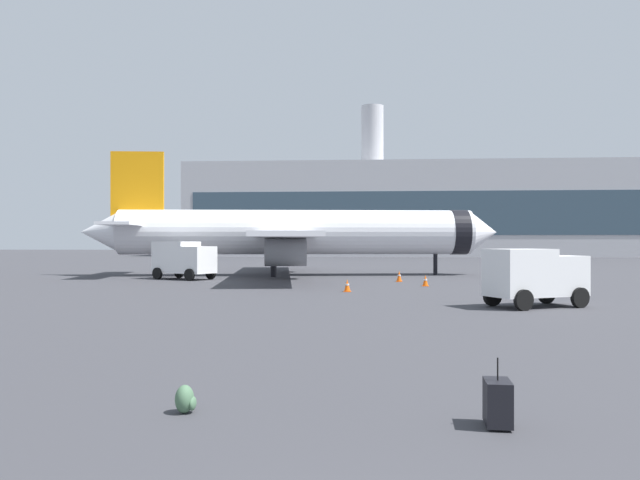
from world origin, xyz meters
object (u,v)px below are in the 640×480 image
Objects in this scene: service_truck at (183,258)px; safety_cone_outer at (157,269)px; safety_cone_near at (399,276)px; airplane_at_gate at (294,233)px; safety_cone_far at (425,281)px; cargo_van at (534,275)px; rolling_suitcase at (498,402)px; traveller_backpack at (185,400)px; safety_cone_mid at (347,286)px.

service_truck is 7.18× the size of safety_cone_outer.
airplane_at_gate is at bearing 137.29° from safety_cone_near.
safety_cone_near is at bearing 108.32° from safety_cone_far.
service_truck is at bearing 161.14° from safety_cone_far.
cargo_van is (21.56, -18.85, -0.16)m from service_truck.
service_truck is 4.79× the size of rolling_suitcase.
airplane_at_gate reaches higher than traveller_backpack.
rolling_suitcase is (-1.68, -31.48, 0.03)m from safety_cone_far.
cargo_van is at bearing 60.06° from traveller_backpack.
rolling_suitcase is at bearing -79.22° from airplane_at_gate.
airplane_at_gate is at bearing -14.84° from safety_cone_outer.
safety_cone_mid is (-8.62, 7.89, -1.09)m from cargo_van.
traveller_backpack is (-10.54, -18.31, -1.22)m from cargo_van.
safety_cone_outer is at bearing 114.52° from rolling_suitcase.
safety_cone_far is at bearing 86.95° from rolling_suitcase.
safety_cone_mid is (5.09, -17.21, -3.30)m from airplane_at_gate.
service_truck is 6.52× the size of safety_cone_near.
service_truck is 7.26× the size of safety_cone_mid.
cargo_van reaches higher than safety_cone_far.
safety_cone_outer is 0.67× the size of rolling_suitcase.
service_truck is 1.09× the size of cargo_van.
safety_cone_mid is 6.92m from safety_cone_far.
rolling_suitcase is at bearing -105.98° from cargo_van.
rolling_suitcase is (8.34, -43.83, -3.27)m from airplane_at_gate.
safety_cone_near is 1.11× the size of safety_cone_mid.
rolling_suitcase is (-0.20, -35.95, -0.01)m from safety_cone_near.
rolling_suitcase is 5.20m from traveller_backpack.
cargo_van is 6.66× the size of safety_cone_mid.
traveller_backpack is at bearing -102.45° from safety_cone_far.
safety_cone_mid is at bearing -135.43° from safety_cone_far.
service_truck is 10.98× the size of traveller_backpack.
safety_cone_mid is at bearing -40.27° from service_truck.
safety_cone_outer is (-23.28, 15.87, -0.00)m from safety_cone_far.
rolling_suitcase is at bearing -4.71° from traveller_backpack.
safety_cone_mid is at bearing 96.97° from rolling_suitcase.
airplane_at_gate is 32.50× the size of rolling_suitcase.
cargo_van is 5.98× the size of safety_cone_near.
safety_cone_far is at bearing -34.29° from safety_cone_outer.
safety_cone_outer is at bearing 131.51° from safety_cone_mid.
safety_cone_near is (-5.17, 17.22, -1.05)m from cargo_van.
safety_cone_outer reaches higher than traveller_backpack.
cargo_van is at bearing -73.29° from safety_cone_near.
safety_cone_near is 24.60m from safety_cone_outer.
airplane_at_gate is at bearing 129.04° from safety_cone_far.
rolling_suitcase is (21.60, -47.35, 0.03)m from safety_cone_outer.
safety_cone_far reaches higher than safety_cone_outer.
safety_cone_far is 31.52m from rolling_suitcase.
traveller_backpack is at bearing 175.29° from rolling_suitcase.
safety_cone_mid is 0.66× the size of rolling_suitcase.
airplane_at_gate is 7.40× the size of cargo_van.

